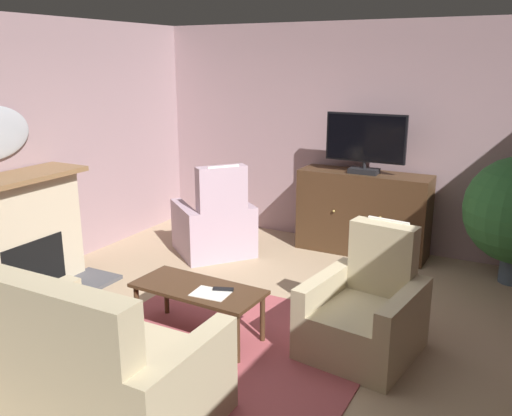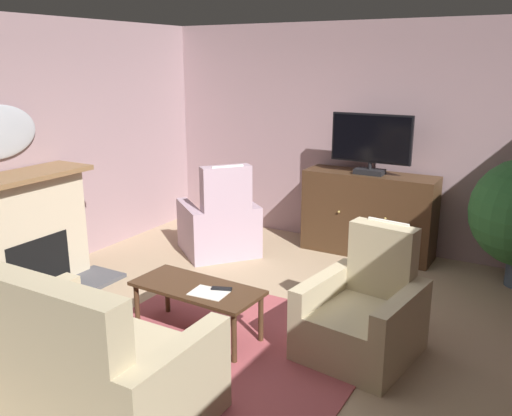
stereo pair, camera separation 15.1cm
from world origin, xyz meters
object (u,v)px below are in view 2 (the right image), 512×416
at_px(fireplace, 25,236).
at_px(tv_remote, 222,289).
at_px(television, 371,142).
at_px(cat, 86,324).
at_px(sofa_floral, 89,367).
at_px(armchair_beside_cabinet, 220,226).
at_px(folded_newspaper, 209,293).
at_px(tv_cabinet, 368,216).
at_px(coffee_table, 197,292).
at_px(armchair_in_far_corner, 364,316).

height_order(fireplace, tv_remote, fireplace).
distance_m(television, cat, 3.66).
relative_size(television, tv_remote, 5.56).
distance_m(sofa_floral, armchair_beside_cabinet, 3.19).
distance_m(tv_remote, sofa_floral, 1.28).
distance_m(armchair_beside_cabinet, cat, 2.29).
bearing_deg(cat, folded_newspaper, 21.39).
bearing_deg(folded_newspaper, armchair_beside_cabinet, 116.85).
height_order(tv_remote, folded_newspaper, tv_remote).
bearing_deg(tv_cabinet, fireplace, -133.72).
height_order(coffee_table, armchair_in_far_corner, armchair_in_far_corner).
bearing_deg(armchair_beside_cabinet, sofa_floral, -71.91).
bearing_deg(folded_newspaper, fireplace, 175.80).
relative_size(tv_remote, armchair_beside_cabinet, 0.14).
bearing_deg(fireplace, armchair_in_far_corner, 9.02).
xyz_separation_m(fireplace, tv_cabinet, (2.66, 2.78, -0.10)).
distance_m(fireplace, coffee_table, 2.09).
relative_size(coffee_table, armchair_beside_cabinet, 0.97).
bearing_deg(armchair_in_far_corner, fireplace, -170.98).
bearing_deg(sofa_floral, television, 81.67).
relative_size(coffee_table, cat, 1.62).
bearing_deg(tv_cabinet, sofa_floral, -98.22).
bearing_deg(fireplace, armchair_beside_cabinet, 59.79).
xyz_separation_m(armchair_in_far_corner, cat, (-2.17, -0.92, -0.22)).
height_order(armchair_in_far_corner, cat, armchair_in_far_corner).
relative_size(television, armchair_in_far_corner, 0.92).
distance_m(coffee_table, folded_newspaper, 0.19).
height_order(fireplace, folded_newspaper, fireplace).
bearing_deg(television, armchair_in_far_corner, -71.61).
distance_m(tv_cabinet, television, 0.90).
distance_m(folded_newspaper, sofa_floral, 1.18).
xyz_separation_m(tv_cabinet, armchair_beside_cabinet, (-1.56, -0.89, -0.13)).
distance_m(armchair_in_far_corner, armchair_beside_cabinet, 2.66).
bearing_deg(armchair_in_far_corner, tv_cabinet, 107.98).
xyz_separation_m(fireplace, folded_newspaper, (2.25, 0.02, -0.12)).
relative_size(tv_cabinet, cat, 2.21).
relative_size(fireplace, sofa_floral, 0.97).
bearing_deg(sofa_floral, armchair_in_far_corner, 52.43).
relative_size(television, armchair_beside_cabinet, 0.81).
bearing_deg(fireplace, sofa_floral, -28.72).
bearing_deg(armchair_in_far_corner, armchair_beside_cabinet, 149.41).
xyz_separation_m(armchair_in_far_corner, armchair_beside_cabinet, (-2.29, 1.35, 0.03)).
xyz_separation_m(fireplace, armchair_in_far_corner, (3.39, 0.54, -0.26)).
distance_m(fireplace, armchair_beside_cabinet, 2.20).
relative_size(tv_cabinet, armchair_in_far_corner, 1.52).
bearing_deg(folded_newspaper, sofa_floral, -102.15).
height_order(tv_remote, cat, tv_remote).
bearing_deg(coffee_table, sofa_floral, -89.34).
xyz_separation_m(tv_remote, cat, (-1.08, -0.50, -0.38)).
height_order(television, sofa_floral, television).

